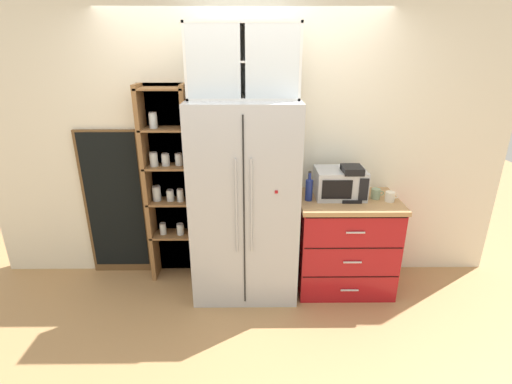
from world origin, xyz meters
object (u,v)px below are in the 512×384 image
Objects in this scene: mug_sage at (376,194)px; bottle_clear at (348,182)px; coffee_maker at (350,182)px; mug_cream at (390,197)px; chalkboard_menu at (115,204)px; microwave at (340,183)px; refrigerator at (245,201)px; bottle_cobalt at (309,188)px.

bottle_clear is (-0.24, 0.09, 0.08)m from mug_sage.
coffee_maker reaches higher than mug_cream.
chalkboard_menu is at bearing 173.75° from mug_sage.
bottle_clear is (-0.35, 0.15, 0.08)m from mug_cream.
coffee_maker reaches higher than microwave.
refrigerator reaches higher than microwave.
mug_sage is 0.61m from bottle_cobalt.
coffee_maker is 2.68× the size of mug_sage.
mug_sage is at bearing -7.91° from microwave.
bottle_cobalt is 1.89m from chalkboard_menu.
chalkboard_menu is (-2.45, 0.27, -0.21)m from mug_sage.
chalkboard_menu reaches higher than bottle_cobalt.
mug_cream is (0.35, -0.07, -0.11)m from coffee_maker.
bottle_cobalt reaches higher than microwave.
microwave is 1.57× the size of bottle_clear.
refrigerator reaches higher than coffee_maker.
mug_cream is at bearing -32.82° from mug_sage.
bottle_cobalt reaches higher than mug_sage.
refrigerator is at bearing -13.32° from chalkboard_menu.
mug_cream is 0.13m from mug_sage.
mug_sage is (-0.11, 0.07, 0.00)m from mug_cream.
bottle_cobalt is at bearing -164.74° from microwave.
refrigerator is 0.95m from coffee_maker.
mug_sage is (1.18, 0.03, 0.06)m from refrigerator.
bottle_cobalt is (-0.72, 0.03, 0.07)m from mug_cream.
mug_sage is at bearing -0.62° from coffee_maker.
bottle_cobalt is at bearing -176.80° from mug_sage.
chalkboard_menu is (-2.13, 0.22, -0.29)m from microwave.
bottle_clear reaches higher than bottle_cobalt.
coffee_maker is at bearing -90.00° from bottle_clear.
coffee_maker is 0.21× the size of chalkboard_menu.
bottle_clear is at bearing -4.72° from chalkboard_menu.
bottle_cobalt is (-0.61, -0.03, 0.07)m from mug_sage.
bottle_clear is at bearing 27.16° from microwave.
microwave is 0.09m from bottle_clear.
mug_cream is at bearing -24.03° from bottle_clear.
bottle_clear is 0.19× the size of chalkboard_menu.
mug_cream is 0.44× the size of bottle_cobalt.
bottle_clear reaches higher than mug_sage.
refrigerator is at bearing 179.90° from bottle_cobalt.
coffee_maker reaches higher than bottle_cobalt.
bottle_cobalt is (-0.29, -0.08, -0.01)m from microwave.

